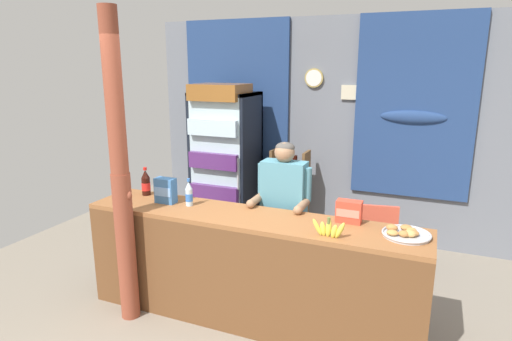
{
  "coord_description": "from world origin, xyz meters",
  "views": [
    {
      "loc": [
        1.36,
        -2.76,
        2.27
      ],
      "look_at": [
        -0.12,
        0.77,
        1.32
      ],
      "focal_mm": 30.1,
      "sensor_mm": 36.0,
      "label": 1
    }
  ],
  "objects_px": {
    "stall_counter": "(243,262)",
    "pastry_tray": "(406,233)",
    "drink_fridge": "(224,155)",
    "timber_post": "(121,180)",
    "shopkeeper": "(284,202)",
    "banana_bunch": "(329,229)",
    "soda_bottle_water": "(189,194)",
    "bottle_shelf_rack": "(289,192)",
    "snack_box_crackers": "(349,212)",
    "snack_box_biscuit": "(166,191)",
    "plastic_lawn_chair": "(375,234)",
    "soda_bottle_cola": "(146,183)"
  },
  "relations": [
    {
      "from": "stall_counter",
      "to": "drink_fridge",
      "type": "distance_m",
      "value": 2.18
    },
    {
      "from": "shopkeeper",
      "to": "pastry_tray",
      "type": "height_order",
      "value": "shopkeeper"
    },
    {
      "from": "stall_counter",
      "to": "drink_fridge",
      "type": "xyz_separation_m",
      "value": [
        -1.09,
        1.82,
        0.51
      ]
    },
    {
      "from": "stall_counter",
      "to": "soda_bottle_cola",
      "type": "xyz_separation_m",
      "value": [
        -1.19,
        0.28,
        0.51
      ]
    },
    {
      "from": "bottle_shelf_rack",
      "to": "pastry_tray",
      "type": "height_order",
      "value": "bottle_shelf_rack"
    },
    {
      "from": "shopkeeper",
      "to": "soda_bottle_water",
      "type": "height_order",
      "value": "shopkeeper"
    },
    {
      "from": "timber_post",
      "to": "drink_fridge",
      "type": "height_order",
      "value": "timber_post"
    },
    {
      "from": "bottle_shelf_rack",
      "to": "plastic_lawn_chair",
      "type": "height_order",
      "value": "bottle_shelf_rack"
    },
    {
      "from": "soda_bottle_cola",
      "to": "soda_bottle_water",
      "type": "distance_m",
      "value": 0.59
    },
    {
      "from": "plastic_lawn_chair",
      "to": "snack_box_biscuit",
      "type": "distance_m",
      "value": 2.27
    },
    {
      "from": "shopkeeper",
      "to": "soda_bottle_water",
      "type": "bearing_deg",
      "value": -151.25
    },
    {
      "from": "plastic_lawn_chair",
      "to": "shopkeeper",
      "type": "relative_size",
      "value": 0.55
    },
    {
      "from": "pastry_tray",
      "to": "stall_counter",
      "type": "bearing_deg",
      "value": -172.8
    },
    {
      "from": "banana_bunch",
      "to": "snack_box_biscuit",
      "type": "bearing_deg",
      "value": 172.32
    },
    {
      "from": "shopkeeper",
      "to": "bottle_shelf_rack",
      "type": "bearing_deg",
      "value": 106.11
    },
    {
      "from": "soda_bottle_water",
      "to": "snack_box_crackers",
      "type": "distance_m",
      "value": 1.45
    },
    {
      "from": "plastic_lawn_chair",
      "to": "pastry_tray",
      "type": "bearing_deg",
      "value": -73.91
    },
    {
      "from": "timber_post",
      "to": "shopkeeper",
      "type": "height_order",
      "value": "timber_post"
    },
    {
      "from": "timber_post",
      "to": "plastic_lawn_chair",
      "type": "bearing_deg",
      "value": 39.99
    },
    {
      "from": "soda_bottle_water",
      "to": "snack_box_biscuit",
      "type": "bearing_deg",
      "value": -177.68
    },
    {
      "from": "timber_post",
      "to": "shopkeeper",
      "type": "bearing_deg",
      "value": 35.83
    },
    {
      "from": "drink_fridge",
      "to": "soda_bottle_water",
      "type": "xyz_separation_m",
      "value": [
        0.47,
        -1.66,
        -0.01
      ]
    },
    {
      "from": "stall_counter",
      "to": "pastry_tray",
      "type": "distance_m",
      "value": 1.36
    },
    {
      "from": "plastic_lawn_chair",
      "to": "soda_bottle_cola",
      "type": "bearing_deg",
      "value": -152.84
    },
    {
      "from": "bottle_shelf_rack",
      "to": "soda_bottle_cola",
      "type": "relative_size",
      "value": 4.18
    },
    {
      "from": "drink_fridge",
      "to": "soda_bottle_cola",
      "type": "xyz_separation_m",
      "value": [
        -0.1,
        -1.53,
        -0.0
      ]
    },
    {
      "from": "snack_box_biscuit",
      "to": "banana_bunch",
      "type": "xyz_separation_m",
      "value": [
        1.62,
        -0.22,
        -0.06
      ]
    },
    {
      "from": "stall_counter",
      "to": "timber_post",
      "type": "relative_size",
      "value": 1.11
    },
    {
      "from": "plastic_lawn_chair",
      "to": "snack_box_crackers",
      "type": "height_order",
      "value": "snack_box_crackers"
    },
    {
      "from": "timber_post",
      "to": "shopkeeper",
      "type": "xyz_separation_m",
      "value": [
        1.18,
        0.85,
        -0.31
      ]
    },
    {
      "from": "shopkeeper",
      "to": "banana_bunch",
      "type": "distance_m",
      "value": 0.88
    },
    {
      "from": "soda_bottle_cola",
      "to": "pastry_tray",
      "type": "relative_size",
      "value": 0.78
    },
    {
      "from": "stall_counter",
      "to": "timber_post",
      "type": "height_order",
      "value": "timber_post"
    },
    {
      "from": "plastic_lawn_chair",
      "to": "banana_bunch",
      "type": "xyz_separation_m",
      "value": [
        -0.19,
        -1.45,
        0.56
      ]
    },
    {
      "from": "plastic_lawn_chair",
      "to": "snack_box_biscuit",
      "type": "bearing_deg",
      "value": -145.76
    },
    {
      "from": "snack_box_crackers",
      "to": "banana_bunch",
      "type": "bearing_deg",
      "value": -101.97
    },
    {
      "from": "shopkeeper",
      "to": "snack_box_crackers",
      "type": "xyz_separation_m",
      "value": [
        0.67,
        -0.29,
        0.09
      ]
    },
    {
      "from": "drink_fridge",
      "to": "pastry_tray",
      "type": "xyz_separation_m",
      "value": [
        2.38,
        -1.66,
        -0.1
      ]
    },
    {
      "from": "stall_counter",
      "to": "soda_bottle_cola",
      "type": "distance_m",
      "value": 1.33
    },
    {
      "from": "plastic_lawn_chair",
      "to": "timber_post",
      "type": "bearing_deg",
      "value": -140.01
    },
    {
      "from": "bottle_shelf_rack",
      "to": "plastic_lawn_chair",
      "type": "bearing_deg",
      "value": -30.89
    },
    {
      "from": "soda_bottle_cola",
      "to": "banana_bunch",
      "type": "relative_size",
      "value": 1.04
    },
    {
      "from": "snack_box_crackers",
      "to": "plastic_lawn_chair",
      "type": "bearing_deg",
      "value": 84.22
    },
    {
      "from": "bottle_shelf_rack",
      "to": "snack_box_biscuit",
      "type": "bearing_deg",
      "value": -106.67
    },
    {
      "from": "banana_bunch",
      "to": "soda_bottle_water",
      "type": "bearing_deg",
      "value": 170.54
    },
    {
      "from": "soda_bottle_water",
      "to": "snack_box_biscuit",
      "type": "xyz_separation_m",
      "value": [
        -0.25,
        -0.01,
        0.01
      ]
    },
    {
      "from": "drink_fridge",
      "to": "pastry_tray",
      "type": "height_order",
      "value": "drink_fridge"
    },
    {
      "from": "plastic_lawn_chair",
      "to": "snack_box_crackers",
      "type": "xyz_separation_m",
      "value": [
        -0.11,
        -1.08,
        0.6
      ]
    },
    {
      "from": "stall_counter",
      "to": "bottle_shelf_rack",
      "type": "relative_size",
      "value": 2.55
    },
    {
      "from": "snack_box_biscuit",
      "to": "banana_bunch",
      "type": "height_order",
      "value": "snack_box_biscuit"
    }
  ]
}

